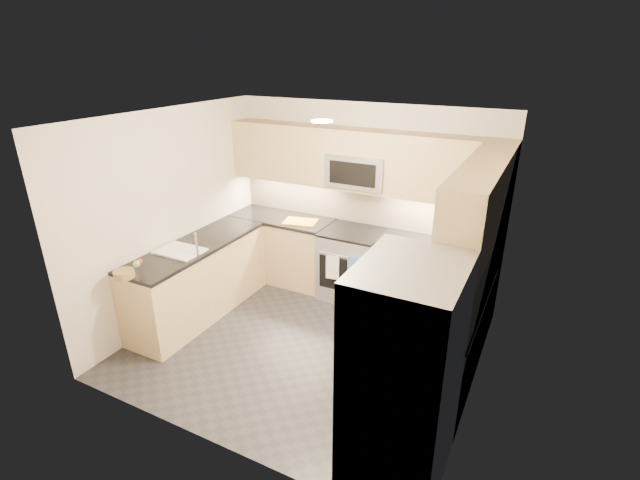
% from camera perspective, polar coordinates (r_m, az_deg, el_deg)
% --- Properties ---
extents(floor, '(3.60, 3.20, 0.00)m').
position_cam_1_polar(floor, '(5.38, -1.75, -12.68)').
color(floor, '#26262B').
rests_on(floor, ground).
extents(ceiling, '(3.60, 3.20, 0.02)m').
position_cam_1_polar(ceiling, '(4.44, -2.14, 14.71)').
color(ceiling, beige).
rests_on(ceiling, wall_back).
extents(wall_back, '(3.60, 0.02, 2.50)m').
position_cam_1_polar(wall_back, '(6.13, 5.37, 4.86)').
color(wall_back, beige).
rests_on(wall_back, floor).
extents(wall_front, '(3.60, 0.02, 2.50)m').
position_cam_1_polar(wall_front, '(3.61, -14.47, -9.13)').
color(wall_front, beige).
rests_on(wall_front, floor).
extents(wall_left, '(0.02, 3.20, 2.50)m').
position_cam_1_polar(wall_left, '(5.81, -17.67, 2.85)').
color(wall_left, beige).
rests_on(wall_left, floor).
extents(wall_right, '(0.02, 3.20, 2.50)m').
position_cam_1_polar(wall_right, '(4.27, 19.77, -4.60)').
color(wall_right, beige).
rests_on(wall_right, floor).
extents(base_cab_back_left, '(1.42, 0.60, 0.90)m').
position_cam_1_polar(base_cab_back_left, '(6.63, -4.63, -1.13)').
color(base_cab_back_left, tan).
rests_on(base_cab_back_left, floor).
extents(base_cab_back_right, '(1.42, 0.60, 0.90)m').
position_cam_1_polar(base_cab_back_right, '(5.88, 13.87, -5.01)').
color(base_cab_back_right, tan).
rests_on(base_cab_back_right, floor).
extents(base_cab_right, '(0.60, 1.70, 0.90)m').
position_cam_1_polar(base_cab_right, '(4.83, 15.23, -11.68)').
color(base_cab_right, tan).
rests_on(base_cab_right, floor).
extents(base_cab_peninsula, '(0.60, 2.00, 0.90)m').
position_cam_1_polar(base_cab_peninsula, '(5.92, -14.67, -4.87)').
color(base_cab_peninsula, tan).
rests_on(base_cab_peninsula, floor).
extents(countertop_back_left, '(1.42, 0.63, 0.04)m').
position_cam_1_polar(countertop_back_left, '(6.45, -4.76, 2.69)').
color(countertop_back_left, black).
rests_on(countertop_back_left, base_cab_back_left).
extents(countertop_back_right, '(1.42, 0.63, 0.04)m').
position_cam_1_polar(countertop_back_right, '(5.68, 14.31, -0.80)').
color(countertop_back_right, black).
rests_on(countertop_back_right, base_cab_back_right).
extents(countertop_right, '(0.63, 1.70, 0.04)m').
position_cam_1_polar(countertop_right, '(4.59, 15.82, -6.80)').
color(countertop_right, black).
rests_on(countertop_right, base_cab_right).
extents(countertop_peninsula, '(0.63, 2.00, 0.04)m').
position_cam_1_polar(countertop_peninsula, '(5.73, -15.12, -0.69)').
color(countertop_peninsula, black).
rests_on(countertop_peninsula, base_cab_peninsula).
extents(upper_cab_back, '(3.60, 0.35, 0.75)m').
position_cam_1_polar(upper_cab_back, '(5.82, 4.91, 9.79)').
color(upper_cab_back, tan).
rests_on(upper_cab_back, wall_back).
extents(upper_cab_right, '(0.35, 1.95, 0.75)m').
position_cam_1_polar(upper_cab_right, '(4.34, 19.04, 4.13)').
color(upper_cab_right, tan).
rests_on(upper_cab_right, wall_right).
extents(backsplash_back, '(3.60, 0.01, 0.51)m').
position_cam_1_polar(backsplash_back, '(6.14, 5.33, 4.36)').
color(backsplash_back, tan).
rests_on(backsplash_back, wall_back).
extents(backsplash_right, '(0.01, 2.30, 0.51)m').
position_cam_1_polar(backsplash_right, '(4.70, 20.46, -2.92)').
color(backsplash_right, tan).
rests_on(backsplash_right, wall_right).
extents(gas_range, '(0.76, 0.65, 0.91)m').
position_cam_1_polar(gas_range, '(6.14, 3.95, -3.04)').
color(gas_range, '#A4A7AC').
rests_on(gas_range, floor).
extents(range_cooktop, '(0.76, 0.65, 0.03)m').
position_cam_1_polar(range_cooktop, '(5.96, 4.07, 0.95)').
color(range_cooktop, black).
rests_on(range_cooktop, gas_range).
extents(oven_door_glass, '(0.62, 0.02, 0.45)m').
position_cam_1_polar(oven_door_glass, '(5.87, 2.66, -4.33)').
color(oven_door_glass, black).
rests_on(oven_door_glass, gas_range).
extents(oven_handle, '(0.60, 0.02, 0.02)m').
position_cam_1_polar(oven_handle, '(5.74, 2.63, -2.00)').
color(oven_handle, '#B2B5BA').
rests_on(oven_handle, gas_range).
extents(microwave, '(0.76, 0.40, 0.40)m').
position_cam_1_polar(microwave, '(5.83, 4.77, 8.55)').
color(microwave, gray).
rests_on(microwave, upper_cab_back).
extents(microwave_door, '(0.60, 0.01, 0.28)m').
position_cam_1_polar(microwave_door, '(5.65, 3.96, 8.11)').
color(microwave_door, black).
rests_on(microwave_door, microwave).
extents(refrigerator, '(0.70, 0.90, 1.80)m').
position_cam_1_polar(refrigerator, '(3.54, 10.23, -16.35)').
color(refrigerator, '#A8AAB0').
rests_on(refrigerator, floor).
extents(fridge_handle_left, '(0.02, 0.02, 1.20)m').
position_cam_1_polar(fridge_handle_left, '(3.47, 3.31, -15.84)').
color(fridge_handle_left, '#B2B5BA').
rests_on(fridge_handle_left, refrigerator).
extents(fridge_handle_right, '(0.02, 0.02, 1.20)m').
position_cam_1_polar(fridge_handle_right, '(3.74, 5.62, -12.74)').
color(fridge_handle_right, '#B2B5BA').
rests_on(fridge_handle_right, refrigerator).
extents(sink_basin, '(0.52, 0.38, 0.16)m').
position_cam_1_polar(sink_basin, '(5.58, -16.77, -1.96)').
color(sink_basin, white).
rests_on(sink_basin, base_cab_peninsula).
extents(faucet, '(0.03, 0.03, 0.28)m').
position_cam_1_polar(faucet, '(5.33, -14.97, -0.56)').
color(faucet, silver).
rests_on(faucet, countertop_peninsula).
extents(utensil_bowl, '(0.28, 0.28, 0.14)m').
position_cam_1_polar(utensil_bowl, '(5.47, 18.18, -1.13)').
color(utensil_bowl, '#55BB50').
rests_on(utensil_bowl, countertop_back_right).
extents(cutting_board, '(0.49, 0.39, 0.01)m').
position_cam_1_polar(cutting_board, '(6.23, -2.44, 2.27)').
color(cutting_board, '#C78712').
rests_on(cutting_board, countertop_back_left).
extents(fruit_basket, '(0.25, 0.25, 0.08)m').
position_cam_1_polar(fruit_basket, '(5.13, -22.98, -3.87)').
color(fruit_basket, olive).
rests_on(fruit_basket, countertop_peninsula).
extents(fruit_apple, '(0.06, 0.06, 0.06)m').
position_cam_1_polar(fruit_apple, '(5.15, -21.32, -2.52)').
color(fruit_apple, '#AB1318').
rests_on(fruit_apple, fruit_basket).
extents(fruit_pear, '(0.07, 0.07, 0.07)m').
position_cam_1_polar(fruit_pear, '(5.12, -21.64, -2.75)').
color(fruit_pear, '#63AB49').
rests_on(fruit_pear, fruit_basket).
extents(dish_towel_check, '(0.17, 0.04, 0.32)m').
position_cam_1_polar(dish_towel_check, '(5.84, 1.55, -3.39)').
color(dish_towel_check, white).
rests_on(dish_towel_check, oven_handle).
extents(dish_towel_blue, '(0.21, 0.05, 0.39)m').
position_cam_1_polar(dish_towel_blue, '(5.72, 4.38, -4.01)').
color(dish_towel_blue, '#38669A').
rests_on(dish_towel_blue, oven_handle).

